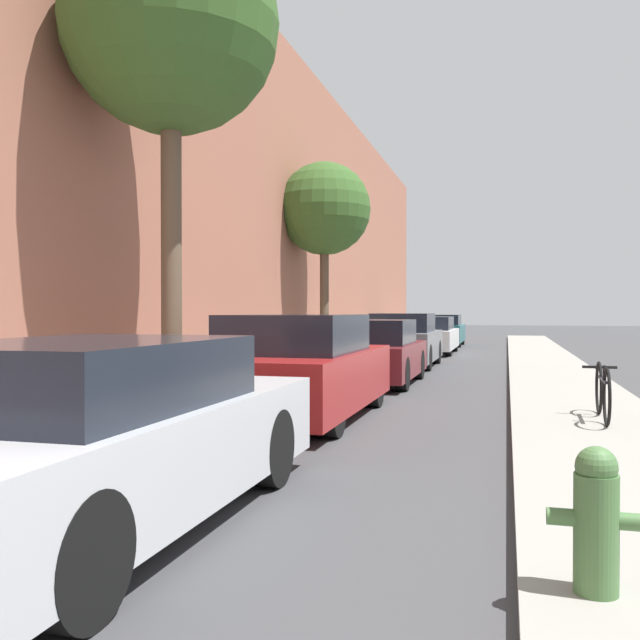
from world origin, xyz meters
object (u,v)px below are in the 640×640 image
at_px(parked_car_maroon, 374,353).
at_px(parked_car_teal, 440,331).
at_px(street_tree_far, 324,210).
at_px(parked_car_grey, 404,341).
at_px(bicycle, 603,391).
at_px(street_tree_near, 171,27).
at_px(parked_car_silver, 98,437).
at_px(fire_hydrant, 596,518).
at_px(parked_car_white, 428,335).
at_px(parked_car_red, 299,369).

distance_m(parked_car_maroon, parked_car_teal, 16.16).
relative_size(parked_car_teal, street_tree_far, 0.72).
xyz_separation_m(parked_car_grey, street_tree_far, (-2.14, -0.43, 3.61)).
relative_size(parked_car_grey, street_tree_far, 0.74).
bearing_deg(bicycle, street_tree_near, -167.09).
bearing_deg(parked_car_silver, parked_car_teal, 90.09).
bearing_deg(fire_hydrant, parked_car_silver, 169.96).
xyz_separation_m(parked_car_maroon, parked_car_white, (-0.05, 10.59, 0.00)).
xyz_separation_m(parked_car_silver, parked_car_teal, (-0.04, 26.12, 0.01)).
height_order(parked_car_teal, bicycle, parked_car_teal).
distance_m(parked_car_red, fire_hydrant, 6.56).
bearing_deg(bicycle, parked_car_silver, -124.74).
bearing_deg(parked_car_white, street_tree_near, -95.74).
xyz_separation_m(fire_hydrant, bicycle, (0.76, 5.86, -0.01)).
distance_m(parked_car_red, parked_car_white, 15.42).
bearing_deg(parked_car_white, street_tree_far, -108.53).
distance_m(street_tree_near, fire_hydrant, 8.32).
height_order(street_tree_near, fire_hydrant, street_tree_near).
height_order(parked_car_red, parked_car_grey, parked_car_red).
bearing_deg(parked_car_maroon, parked_car_silver, -90.45).
height_order(parked_car_grey, street_tree_far, street_tree_far).
height_order(parked_car_silver, street_tree_near, street_tree_near).
xyz_separation_m(street_tree_far, bicycle, (6.06, -8.87, -3.82)).
bearing_deg(parked_car_silver, fire_hydrant, -10.04).
relative_size(street_tree_near, bicycle, 3.81).
distance_m(parked_car_red, parked_car_maroon, 4.84).
height_order(parked_car_silver, fire_hydrant, parked_car_silver).
height_order(parked_car_white, street_tree_near, street_tree_near).
bearing_deg(parked_car_red, parked_car_white, 89.56).
distance_m(parked_car_red, parked_car_teal, 21.00).
bearing_deg(street_tree_far, parked_car_grey, 11.22).
distance_m(parked_car_maroon, parked_car_white, 10.59).
bearing_deg(street_tree_near, bicycle, 10.97).
xyz_separation_m(parked_car_red, parked_car_white, (0.12, 15.42, -0.06)).
bearing_deg(bicycle, parked_car_red, -175.61).
relative_size(parked_car_grey, parked_car_teal, 1.03).
bearing_deg(fire_hydrant, street_tree_near, 135.10).
relative_size(parked_car_red, street_tree_far, 0.80).
bearing_deg(parked_car_teal, street_tree_near, -94.12).
relative_size(parked_car_grey, bicycle, 2.30).
height_order(parked_car_red, bicycle, parked_car_red).
height_order(parked_car_grey, bicycle, parked_car_grey).
distance_m(fire_hydrant, bicycle, 5.91).
height_order(parked_car_white, fire_hydrant, parked_car_white).
bearing_deg(parked_car_white, parked_car_red, -90.44).
bearing_deg(parked_car_silver, parked_car_white, 89.93).
bearing_deg(fire_hydrant, bicycle, 82.56).
bearing_deg(fire_hydrant, parked_car_teal, 96.88).
xyz_separation_m(parked_car_silver, parked_car_white, (0.02, 20.55, -0.00)).
bearing_deg(parked_car_grey, bicycle, -67.15).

